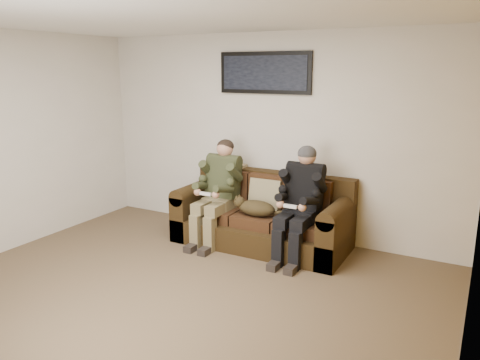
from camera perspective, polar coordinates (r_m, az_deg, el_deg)
The scene contains 12 objects.
floor at distance 4.63m, azimuth -8.81°, elevation -14.45°, with size 5.00×5.00×0.00m, color brown.
ceiling at distance 4.12m, azimuth -10.17°, elevation 19.48°, with size 5.00×5.00×0.00m, color silver.
wall_back at distance 6.09m, azimuth 3.66°, elevation 5.36°, with size 5.00×5.00×0.00m, color beige.
wall_right at distance 3.33m, azimuth 26.99°, elevation -2.88°, with size 4.50×4.50×0.00m, color beige.
accent_wall_right at distance 3.33m, azimuth 26.82°, elevation -2.86°, with size 4.50×4.50×0.00m, color #A87110.
sofa at distance 5.88m, azimuth 2.92°, elevation -4.64°, with size 2.13×0.92×0.87m.
throw_pillow at distance 5.83m, azimuth 3.13°, elevation -1.81°, with size 0.41×0.12×0.39m, color #8C805B.
throw_blanket at distance 6.26m, azimuth -1.30°, elevation 1.64°, with size 0.44×0.21×0.08m, color #BFB28C.
person_left at distance 5.87m, azimuth -2.63°, elevation -0.71°, with size 0.51×0.87×1.28m.
person_right at distance 5.40m, azimuth 7.41°, elevation -2.03°, with size 0.51×0.86×1.29m.
cat at distance 5.62m, azimuth 1.86°, elevation -3.38°, with size 0.66×0.26×0.24m.
framed_poster at distance 6.03m, azimuth 3.01°, elevation 12.92°, with size 1.25×0.05×0.52m.
Camera 1 is at (2.53, -3.22, 2.15)m, focal length 35.00 mm.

